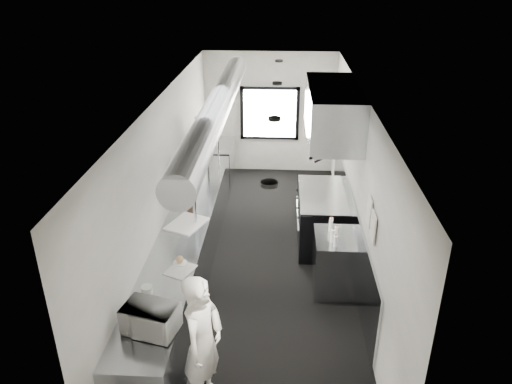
# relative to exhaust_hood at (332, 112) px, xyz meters

# --- Properties ---
(floor) EXTENTS (3.00, 8.00, 0.01)m
(floor) POSITION_rel_exhaust_hood_xyz_m (-1.10, -0.70, -2.39)
(floor) COLOR black
(floor) RESTS_ON ground
(ceiling) EXTENTS (3.00, 8.00, 0.01)m
(ceiling) POSITION_rel_exhaust_hood_xyz_m (-1.10, -0.70, 0.41)
(ceiling) COLOR silver
(ceiling) RESTS_ON wall_back
(wall_back) EXTENTS (3.00, 0.02, 2.80)m
(wall_back) POSITION_rel_exhaust_hood_xyz_m (-1.10, 3.30, -0.99)
(wall_back) COLOR silver
(wall_back) RESTS_ON floor
(wall_front) EXTENTS (3.00, 0.02, 2.80)m
(wall_front) POSITION_rel_exhaust_hood_xyz_m (-1.10, -4.70, -0.99)
(wall_front) COLOR silver
(wall_front) RESTS_ON floor
(wall_left) EXTENTS (0.02, 8.00, 2.80)m
(wall_left) POSITION_rel_exhaust_hood_xyz_m (-2.60, -0.70, -0.99)
(wall_left) COLOR silver
(wall_left) RESTS_ON floor
(wall_right) EXTENTS (0.02, 8.00, 2.80)m
(wall_right) POSITION_rel_exhaust_hood_xyz_m (0.40, -0.70, -0.99)
(wall_right) COLOR silver
(wall_right) RESTS_ON floor
(wall_cladding) EXTENTS (0.03, 5.50, 1.10)m
(wall_cladding) POSITION_rel_exhaust_hood_xyz_m (0.38, -0.40, -1.84)
(wall_cladding) COLOR #9CA5AB
(wall_cladding) RESTS_ON wall_right
(hvac_duct) EXTENTS (0.40, 6.40, 0.40)m
(hvac_duct) POSITION_rel_exhaust_hood_xyz_m (-1.80, -0.30, 0.16)
(hvac_duct) COLOR #9B9EA4
(hvac_duct) RESTS_ON ceiling
(service_window) EXTENTS (1.36, 0.05, 1.25)m
(service_window) POSITION_rel_exhaust_hood_xyz_m (-1.10, 3.26, -0.99)
(service_window) COLOR white
(service_window) RESTS_ON wall_back
(exhaust_hood) EXTENTS (0.81, 2.20, 0.88)m
(exhaust_hood) POSITION_rel_exhaust_hood_xyz_m (0.00, 0.00, 0.00)
(exhaust_hood) COLOR #9CA5AB
(exhaust_hood) RESTS_ON ceiling
(prep_counter) EXTENTS (0.70, 6.00, 0.90)m
(prep_counter) POSITION_rel_exhaust_hood_xyz_m (-2.25, -1.20, -1.94)
(prep_counter) COLOR #9CA5AB
(prep_counter) RESTS_ON floor
(pass_shelf) EXTENTS (0.45, 3.00, 0.68)m
(pass_shelf) POSITION_rel_exhaust_hood_xyz_m (-2.29, 0.30, -0.86)
(pass_shelf) COLOR #9CA5AB
(pass_shelf) RESTS_ON prep_counter
(range) EXTENTS (0.88, 1.60, 0.94)m
(range) POSITION_rel_exhaust_hood_xyz_m (-0.06, 0.00, -1.92)
(range) COLOR black
(range) RESTS_ON floor
(bottle_station) EXTENTS (0.65, 0.80, 0.90)m
(bottle_station) POSITION_rel_exhaust_hood_xyz_m (0.05, -1.40, -1.94)
(bottle_station) COLOR #9CA5AB
(bottle_station) RESTS_ON floor
(far_work_table) EXTENTS (0.70, 1.20, 0.90)m
(far_work_table) POSITION_rel_exhaust_hood_xyz_m (-2.25, 2.50, -1.94)
(far_work_table) COLOR #9CA5AB
(far_work_table) RESTS_ON floor
(notice_sheet_a) EXTENTS (0.02, 0.28, 0.38)m
(notice_sheet_a) POSITION_rel_exhaust_hood_xyz_m (0.37, -1.90, -0.79)
(notice_sheet_a) COLOR silver
(notice_sheet_a) RESTS_ON wall_right
(notice_sheet_b) EXTENTS (0.02, 0.28, 0.38)m
(notice_sheet_b) POSITION_rel_exhaust_hood_xyz_m (0.37, -2.25, -0.84)
(notice_sheet_b) COLOR silver
(notice_sheet_b) RESTS_ON wall_right
(line_cook) EXTENTS (0.58, 0.70, 1.66)m
(line_cook) POSITION_rel_exhaust_hood_xyz_m (-1.60, -3.63, -1.56)
(line_cook) COLOR white
(line_cook) RESTS_ON floor
(microwave) EXTENTS (0.61, 0.52, 0.32)m
(microwave) POSITION_rel_exhaust_hood_xyz_m (-2.17, -3.54, -1.33)
(microwave) COLOR silver
(microwave) RESTS_ON prep_counter
(deli_tub_a) EXTENTS (0.19, 0.19, 0.11)m
(deli_tub_a) POSITION_rel_exhaust_hood_xyz_m (-2.35, -3.25, -1.43)
(deli_tub_a) COLOR #ADB6A8
(deli_tub_a) RESTS_ON prep_counter
(deli_tub_b) EXTENTS (0.17, 0.17, 0.10)m
(deli_tub_b) POSITION_rel_exhaust_hood_xyz_m (-2.39, -2.90, -1.44)
(deli_tub_b) COLOR #ADB6A8
(deli_tub_b) RESTS_ON prep_counter
(newspaper) EXTENTS (0.43, 0.47, 0.01)m
(newspaper) POSITION_rel_exhaust_hood_xyz_m (-2.09, -2.38, -1.49)
(newspaper) COLOR silver
(newspaper) RESTS_ON prep_counter
(small_plate) EXTENTS (0.24, 0.24, 0.02)m
(small_plate) POSITION_rel_exhaust_hood_xyz_m (-2.12, -2.22, -1.48)
(small_plate) COLOR silver
(small_plate) RESTS_ON prep_counter
(pastry) EXTENTS (0.10, 0.10, 0.10)m
(pastry) POSITION_rel_exhaust_hood_xyz_m (-2.12, -2.22, -1.43)
(pastry) COLOR tan
(pastry) RESTS_ON small_plate
(cutting_board) EXTENTS (0.66, 0.75, 0.02)m
(cutting_board) POSITION_rel_exhaust_hood_xyz_m (-2.24, -1.14, -1.48)
(cutting_board) COLOR white
(cutting_board) RESTS_ON prep_counter
(knife_block) EXTENTS (0.14, 0.23, 0.23)m
(knife_block) POSITION_rel_exhaust_hood_xyz_m (-2.33, -0.39, -1.37)
(knife_block) COLOR brown
(knife_block) RESTS_ON prep_counter
(plate_stack_a) EXTENTS (0.33, 0.33, 0.30)m
(plate_stack_a) POSITION_rel_exhaust_hood_xyz_m (-2.28, -0.58, -0.67)
(plate_stack_a) COLOR silver
(plate_stack_a) RESTS_ON pass_shelf
(plate_stack_b) EXTENTS (0.29, 0.29, 0.29)m
(plate_stack_b) POSITION_rel_exhaust_hood_xyz_m (-2.27, 0.00, -0.68)
(plate_stack_b) COLOR silver
(plate_stack_b) RESTS_ON pass_shelf
(plate_stack_c) EXTENTS (0.24, 0.24, 0.30)m
(plate_stack_c) POSITION_rel_exhaust_hood_xyz_m (-2.32, 0.50, -0.67)
(plate_stack_c) COLOR silver
(plate_stack_c) RESTS_ON pass_shelf
(plate_stack_d) EXTENTS (0.32, 0.32, 0.41)m
(plate_stack_d) POSITION_rel_exhaust_hood_xyz_m (-2.28, 0.96, -0.61)
(plate_stack_d) COLOR silver
(plate_stack_d) RESTS_ON pass_shelf
(squeeze_bottle_a) EXTENTS (0.07, 0.07, 0.17)m
(squeeze_bottle_a) POSITION_rel_exhaust_hood_xyz_m (-0.01, -1.66, -1.41)
(squeeze_bottle_a) COLOR white
(squeeze_bottle_a) RESTS_ON bottle_station
(squeeze_bottle_b) EXTENTS (0.07, 0.07, 0.20)m
(squeeze_bottle_b) POSITION_rel_exhaust_hood_xyz_m (-0.04, -1.54, -1.39)
(squeeze_bottle_b) COLOR white
(squeeze_bottle_b) RESTS_ON bottle_station
(squeeze_bottle_c) EXTENTS (0.07, 0.07, 0.16)m
(squeeze_bottle_c) POSITION_rel_exhaust_hood_xyz_m (0.04, -1.38, -1.41)
(squeeze_bottle_c) COLOR white
(squeeze_bottle_c) RESTS_ON bottle_station
(squeeze_bottle_d) EXTENTS (0.08, 0.08, 0.18)m
(squeeze_bottle_d) POSITION_rel_exhaust_hood_xyz_m (-0.03, -1.21, -1.40)
(squeeze_bottle_d) COLOR white
(squeeze_bottle_d) RESTS_ON bottle_station
(squeeze_bottle_e) EXTENTS (0.07, 0.07, 0.17)m
(squeeze_bottle_e) POSITION_rel_exhaust_hood_xyz_m (-0.02, -1.13, -1.41)
(squeeze_bottle_e) COLOR white
(squeeze_bottle_e) RESTS_ON bottle_station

